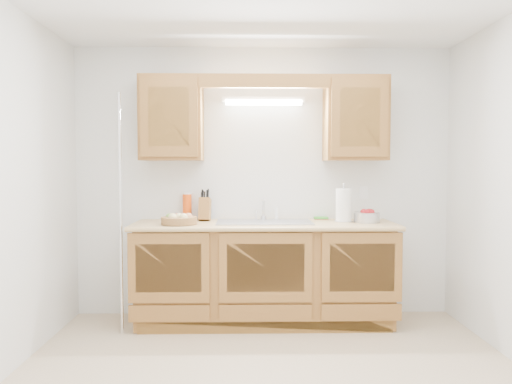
{
  "coord_description": "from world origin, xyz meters",
  "views": [
    {
      "loc": [
        -0.16,
        -3.19,
        1.4
      ],
      "look_at": [
        -0.08,
        0.85,
        1.19
      ],
      "focal_mm": 35.0,
      "sensor_mm": 36.0,
      "label": 1
    }
  ],
  "objects_px": {
    "fruit_basket": "(179,219)",
    "knife_block": "(205,209)",
    "apple_bowl": "(367,216)",
    "paper_towel": "(344,206)"
  },
  "relations": [
    {
      "from": "fruit_basket",
      "to": "knife_block",
      "type": "xyz_separation_m",
      "value": [
        0.2,
        0.3,
        0.07
      ]
    },
    {
      "from": "knife_block",
      "to": "paper_towel",
      "type": "relative_size",
      "value": 0.86
    },
    {
      "from": "apple_bowl",
      "to": "paper_towel",
      "type": "bearing_deg",
      "value": 173.95
    },
    {
      "from": "knife_block",
      "to": "paper_towel",
      "type": "height_order",
      "value": "paper_towel"
    },
    {
      "from": "fruit_basket",
      "to": "knife_block",
      "type": "relative_size",
      "value": 1.31
    },
    {
      "from": "paper_towel",
      "to": "apple_bowl",
      "type": "distance_m",
      "value": 0.23
    },
    {
      "from": "fruit_basket",
      "to": "apple_bowl",
      "type": "height_order",
      "value": "apple_bowl"
    },
    {
      "from": "knife_block",
      "to": "apple_bowl",
      "type": "height_order",
      "value": "knife_block"
    },
    {
      "from": "knife_block",
      "to": "paper_towel",
      "type": "distance_m",
      "value": 1.26
    },
    {
      "from": "paper_towel",
      "to": "apple_bowl",
      "type": "height_order",
      "value": "paper_towel"
    }
  ]
}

